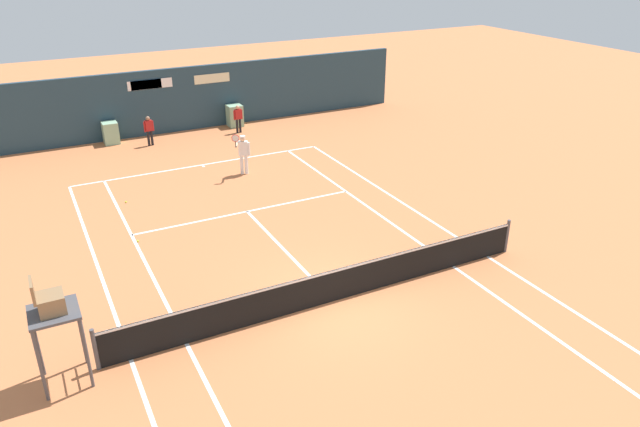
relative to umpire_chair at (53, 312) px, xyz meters
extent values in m
plane|color=#C67042|center=(6.66, 0.08, -1.79)|extent=(80.00, 80.00, 0.00)
cube|color=white|center=(6.66, 11.78, -1.78)|extent=(10.60, 0.10, 0.01)
cube|color=white|center=(1.36, 0.08, -1.78)|extent=(0.10, 23.40, 0.01)
cube|color=white|center=(2.66, 0.08, -1.78)|extent=(0.10, 23.40, 0.01)
cube|color=white|center=(10.66, 0.08, -1.78)|extent=(0.10, 23.40, 0.01)
cube|color=white|center=(11.96, 0.08, -1.78)|extent=(0.10, 23.40, 0.01)
cube|color=white|center=(6.66, 6.48, -1.78)|extent=(8.00, 0.10, 0.01)
cube|color=white|center=(6.66, 3.28, -1.78)|extent=(0.10, 6.40, 0.01)
cube|color=white|center=(6.66, 11.63, -1.78)|extent=(0.10, 0.24, 0.01)
cylinder|color=#4C4C51|center=(0.66, 0.08, -1.25)|extent=(0.10, 0.10, 1.07)
cylinder|color=#4C4C51|center=(12.66, 0.08, -1.25)|extent=(0.10, 0.10, 1.07)
cube|color=black|center=(6.66, 0.08, -1.31)|extent=(12.00, 0.03, 0.95)
cube|color=white|center=(6.66, 0.08, -0.87)|extent=(12.00, 0.04, 0.06)
cube|color=#233D4C|center=(6.66, 17.08, -0.24)|extent=(25.00, 0.24, 3.09)
cube|color=beige|center=(8.97, 16.94, 0.66)|extent=(1.79, 0.02, 0.44)
cube|color=white|center=(5.94, 16.94, 0.68)|extent=(2.10, 0.02, 0.44)
cube|color=#2D6BA8|center=(5.76, 16.94, 0.69)|extent=(1.43, 0.02, 0.44)
cube|color=#8CB793|center=(3.79, 16.53, -1.28)|extent=(0.67, 0.70, 1.01)
cube|color=#8CB793|center=(9.88, 16.53, -1.24)|extent=(0.71, 0.70, 1.09)
cylinder|color=#47474C|center=(0.46, 0.45, -0.91)|extent=(0.07, 0.07, 1.75)
cylinder|color=#47474C|center=(0.46, -0.45, -0.91)|extent=(0.07, 0.07, 1.75)
cylinder|color=#47474C|center=(-0.44, 0.45, -0.91)|extent=(0.07, 0.07, 1.75)
cylinder|color=#47474C|center=(-0.44, -0.45, -0.91)|extent=(0.07, 0.07, 1.75)
cylinder|color=#47474C|center=(0.46, 0.00, -1.26)|extent=(0.04, 0.81, 0.04)
cylinder|color=#47474C|center=(0.46, 0.00, -0.74)|extent=(0.04, 0.81, 0.04)
cube|color=#47474C|center=(0.01, 0.00, -0.01)|extent=(1.00, 1.00, 0.06)
cube|color=olive|center=(0.01, 0.00, 0.22)|extent=(0.52, 0.56, 0.40)
cube|color=olive|center=(-0.28, 0.00, 0.59)|extent=(0.06, 0.56, 0.45)
cylinder|color=white|center=(7.98, 9.95, -1.38)|extent=(0.13, 0.13, 0.82)
cylinder|color=white|center=(7.81, 10.03, -1.38)|extent=(0.13, 0.13, 0.82)
cube|color=white|center=(7.90, 9.99, -0.69)|extent=(0.42, 0.34, 0.57)
sphere|color=beige|center=(7.90, 9.99, -0.29)|extent=(0.22, 0.22, 0.22)
cylinder|color=white|center=(7.90, 9.99, -0.20)|extent=(0.21, 0.21, 0.06)
cylinder|color=white|center=(8.10, 9.89, -0.73)|extent=(0.09, 0.09, 0.55)
cylinder|color=beige|center=(7.58, 9.83, -0.45)|extent=(0.31, 0.53, 0.09)
cylinder|color=black|center=(7.46, 9.58, -0.34)|extent=(0.03, 0.03, 0.22)
torus|color=#DB3838|center=(7.46, 9.58, -0.09)|extent=(0.29, 0.15, 0.30)
cylinder|color=silver|center=(7.46, 9.58, -0.09)|extent=(0.24, 0.11, 0.26)
cylinder|color=black|center=(5.42, 15.40, -1.44)|extent=(0.11, 0.11, 0.70)
cylinder|color=black|center=(5.26, 15.39, -1.44)|extent=(0.11, 0.11, 0.70)
cube|color=#AD1E1E|center=(5.34, 15.39, -0.84)|extent=(0.33, 0.20, 0.49)
sphere|color=#8C664C|center=(5.34, 15.39, -0.50)|extent=(0.19, 0.19, 0.19)
cylinder|color=#AD1E1E|center=(5.53, 15.41, -0.87)|extent=(0.07, 0.07, 0.47)
cylinder|color=#AD1E1E|center=(5.15, 15.38, -0.87)|extent=(0.07, 0.07, 0.47)
cylinder|color=black|center=(9.73, 15.39, -1.44)|extent=(0.11, 0.11, 0.69)
cylinder|color=black|center=(9.58, 15.39, -1.44)|extent=(0.11, 0.11, 0.69)
cube|color=#AD1E1E|center=(9.66, 15.39, -0.85)|extent=(0.31, 0.18, 0.49)
sphere|color=tan|center=(9.66, 15.39, -0.51)|extent=(0.19, 0.19, 0.19)
cylinder|color=#AD1E1E|center=(9.85, 15.39, -0.88)|extent=(0.07, 0.07, 0.47)
cylinder|color=#AD1E1E|center=(9.46, 15.39, -0.88)|extent=(0.07, 0.07, 0.47)
sphere|color=#CCE033|center=(3.01, 9.22, -1.75)|extent=(0.07, 0.07, 0.07)
sphere|color=#CCE033|center=(2.75, 5.91, -1.75)|extent=(0.07, 0.07, 0.07)
camera|label=1|loc=(0.17, -11.70, 7.06)|focal=33.60mm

